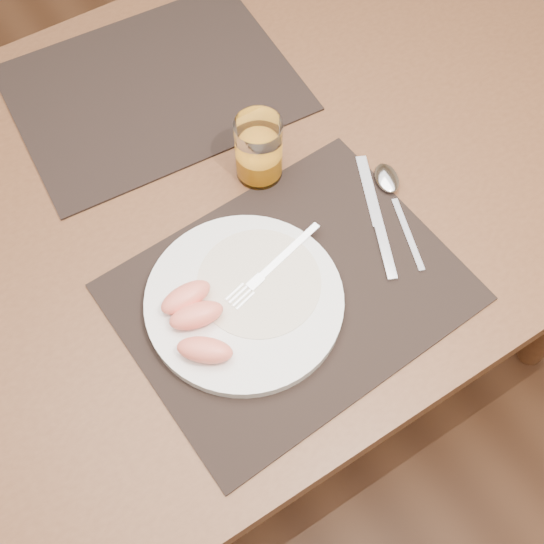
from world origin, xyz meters
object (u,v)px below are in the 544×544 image
at_px(fork, 268,271).
at_px(knife, 379,226).
at_px(table, 224,210).
at_px(juice_glass, 259,152).
at_px(plate, 244,301).
at_px(placemat_far, 153,88).
at_px(spoon, 390,186).
at_px(placemat_near, 290,292).

bearing_deg(fork, knife, -5.12).
bearing_deg(table, fork, -99.86).
bearing_deg(juice_glass, plate, -127.20).
bearing_deg(placemat_far, spoon, -61.40).
relative_size(plate, juice_glass, 2.54).
bearing_deg(placemat_near, fork, 112.02).
height_order(table, fork, fork).
bearing_deg(fork, juice_glass, 61.59).
bearing_deg(table, knife, -53.47).
distance_m(placemat_far, juice_glass, 0.25).
distance_m(spoon, juice_glass, 0.20).
distance_m(placemat_far, spoon, 0.43).
relative_size(placemat_far, spoon, 2.40).
bearing_deg(juice_glass, knife, -62.55).
xyz_separation_m(plate, knife, (0.23, 0.00, -0.01)).
relative_size(plate, spoon, 1.44).
height_order(table, spoon, spoon).
bearing_deg(spoon, plate, -170.43).
bearing_deg(knife, plate, -179.62).
height_order(placemat_far, juice_glass, juice_glass).
xyz_separation_m(plate, spoon, (0.29, 0.05, -0.00)).
xyz_separation_m(knife, spoon, (0.06, 0.05, 0.00)).
relative_size(placemat_near, knife, 2.18).
bearing_deg(placemat_far, fork, -94.56).
relative_size(spoon, juice_glass, 1.76).
xyz_separation_m(table, spoon, (0.20, -0.15, 0.09)).
xyz_separation_m(placemat_near, spoon, (0.22, 0.07, 0.01)).
bearing_deg(knife, spoon, 39.94).
height_order(plate, spoon, plate).
height_order(placemat_near, knife, knife).
distance_m(placemat_far, fork, 0.41).
xyz_separation_m(fork, spoon, (0.24, 0.03, -0.01)).
bearing_deg(spoon, knife, -140.06).
relative_size(table, juice_glass, 13.16).
distance_m(plate, fork, 0.05).
bearing_deg(spoon, juice_glass, 138.33).
bearing_deg(table, juice_glass, -21.48).
height_order(plate, knife, plate).
relative_size(placemat_near, placemat_far, 1.00).
height_order(placemat_near, placemat_far, same).
bearing_deg(spoon, table, 142.97).
bearing_deg(placemat_near, juice_glass, 69.65).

